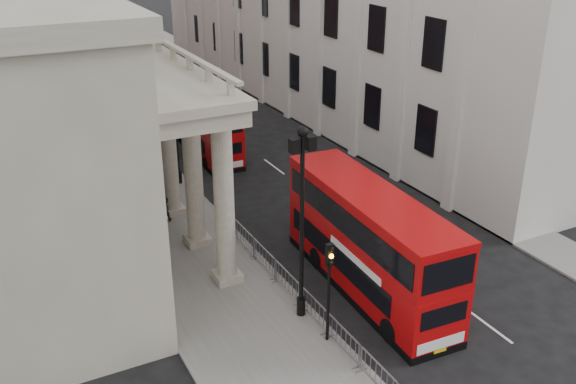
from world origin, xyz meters
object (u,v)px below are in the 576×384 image
object	(u,v)px
bus_far	(204,122)
pedestrian_b	(162,206)
lamp_post_mid	(174,109)
lamp_post_south	(302,212)
traffic_light	(329,275)
pedestrian_c	(156,198)
bus_near	(369,240)
pedestrian_a	(157,209)
lamp_post_north	(111,58)

from	to	relation	value
bus_far	pedestrian_b	size ratio (longest dim) A/B	5.28
lamp_post_mid	lamp_post_south	bearing A→B (deg)	-90.00
traffic_light	pedestrian_c	world-z (taller)	traffic_light
lamp_post_mid	bus_near	xyz separation A→B (m)	(3.69, -15.40, -2.44)
bus_near	pedestrian_b	bearing A→B (deg)	123.04
pedestrian_b	pedestrian_c	size ratio (longest dim) A/B	1.20
bus_near	pedestrian_a	world-z (taller)	bus_near
traffic_light	pedestrian_c	distance (m)	15.14
lamp_post_south	bus_near	xyz separation A→B (m)	(3.69, 0.60, -2.44)
bus_far	pedestrian_a	world-z (taller)	bus_far
lamp_post_south	pedestrian_b	size ratio (longest dim) A/B	4.51
lamp_post_north	traffic_light	world-z (taller)	lamp_post_north
lamp_post_mid	traffic_light	world-z (taller)	lamp_post_mid
lamp_post_south	pedestrian_a	size ratio (longest dim) A/B	5.34
lamp_post_south	bus_near	distance (m)	4.47
lamp_post_mid	pedestrian_b	size ratio (longest dim) A/B	4.51
lamp_post_mid	pedestrian_b	xyz separation A→B (m)	(-2.50, -4.77, -3.87)
bus_near	pedestrian_c	world-z (taller)	bus_near
lamp_post_mid	pedestrian_b	bearing A→B (deg)	-117.67
lamp_post_south	lamp_post_north	xyz separation A→B (m)	(0.00, 32.00, 0.00)
pedestrian_a	pedestrian_c	xyz separation A→B (m)	(0.35, 1.44, -0.01)
lamp_post_south	pedestrian_c	distance (m)	13.58
traffic_light	pedestrian_b	distance (m)	13.66
lamp_post_north	pedestrian_a	bearing A→B (deg)	-97.65
pedestrian_a	pedestrian_c	world-z (taller)	pedestrian_a
traffic_light	lamp_post_mid	bearing A→B (deg)	90.32
bus_far	pedestrian_c	size ratio (longest dim) A/B	6.32
lamp_post_mid	bus_near	distance (m)	16.02
lamp_post_mid	pedestrian_c	xyz separation A→B (m)	(-2.43, -3.26, -4.02)
lamp_post_mid	bus_far	bearing A→B (deg)	54.12
lamp_post_south	lamp_post_mid	world-z (taller)	same
lamp_post_south	lamp_post_north	bearing A→B (deg)	90.00
lamp_post_south	pedestrian_b	world-z (taller)	lamp_post_south
lamp_post_south	bus_far	size ratio (longest dim) A/B	0.85
traffic_light	lamp_post_north	bearing A→B (deg)	90.17
lamp_post_south	pedestrian_b	xyz separation A→B (m)	(-2.50, 11.23, -3.87)
bus_far	pedestrian_a	xyz separation A→B (m)	(-6.38, -9.67, -1.28)
pedestrian_a	traffic_light	bearing A→B (deg)	-76.20
lamp_post_north	pedestrian_c	size ratio (longest dim) A/B	5.40
lamp_post_mid	traffic_light	xyz separation A→B (m)	(0.10, -18.02, -1.80)
bus_far	pedestrian_a	distance (m)	11.66
lamp_post_mid	pedestrian_a	xyz separation A→B (m)	(-2.78, -4.70, -4.01)
lamp_post_south	lamp_post_mid	distance (m)	16.00
lamp_post_north	bus_near	size ratio (longest dim) A/B	0.75
lamp_post_mid	pedestrian_a	distance (m)	6.78
lamp_post_north	pedestrian_a	distance (m)	21.27
bus_far	bus_near	bearing A→B (deg)	-87.89
lamp_post_south	pedestrian_a	distance (m)	12.31
lamp_post_south	pedestrian_a	xyz separation A→B (m)	(-2.78, 11.30, -4.01)
pedestrian_b	bus_far	bearing A→B (deg)	-118.99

